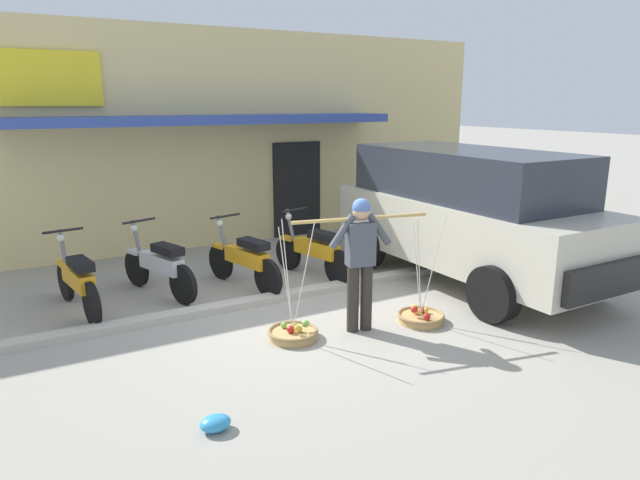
% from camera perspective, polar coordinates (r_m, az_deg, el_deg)
% --- Properties ---
extents(ground_plane, '(90.00, 90.00, 0.00)m').
position_cam_1_polar(ground_plane, '(7.73, -1.60, -7.57)').
color(ground_plane, '#9E998C').
extents(sidewalk_curb, '(20.00, 0.24, 0.10)m').
position_cam_1_polar(sidewalk_curb, '(8.30, -3.86, -5.69)').
color(sidewalk_curb, '#BAB4A5').
rests_on(sidewalk_curb, ground).
extents(fruit_vendor, '(1.72, 0.39, 1.70)m').
position_cam_1_polar(fruit_vendor, '(6.94, 4.11, -1.61)').
color(fruit_vendor, '#2D2823').
rests_on(fruit_vendor, ground).
extents(fruit_basket_left_side, '(0.63, 0.63, 1.45)m').
position_cam_1_polar(fruit_basket_left_side, '(6.98, -2.74, -9.35)').
color(fruit_basket_left_side, tan).
rests_on(fruit_basket_left_side, ground).
extents(fruit_basket_right_side, '(0.63, 0.63, 1.45)m').
position_cam_1_polar(fruit_basket_right_side, '(7.58, 10.16, -7.62)').
color(fruit_basket_right_side, tan).
rests_on(fruit_basket_right_side, ground).
extents(motorcycle_nearest_shop, '(0.54, 1.81, 1.09)m').
position_cam_1_polar(motorcycle_nearest_shop, '(8.35, -23.38, -3.83)').
color(motorcycle_nearest_shop, black).
rests_on(motorcycle_nearest_shop, ground).
extents(motorcycle_second_in_row, '(0.74, 1.75, 1.09)m').
position_cam_1_polar(motorcycle_second_in_row, '(8.68, -15.97, -2.54)').
color(motorcycle_second_in_row, black).
rests_on(motorcycle_second_in_row, ground).
extents(motorcycle_third_in_row, '(0.64, 1.78, 1.09)m').
position_cam_1_polar(motorcycle_third_in_row, '(8.75, -7.68, -2.00)').
color(motorcycle_third_in_row, black).
rests_on(motorcycle_third_in_row, ground).
extents(motorcycle_end_of_row, '(0.62, 1.79, 1.09)m').
position_cam_1_polar(motorcycle_end_of_row, '(9.17, -0.63, -1.13)').
color(motorcycle_end_of_row, black).
rests_on(motorcycle_end_of_row, ground).
extents(parked_truck, '(2.20, 4.83, 2.10)m').
position_cam_1_polar(parked_truck, '(9.21, 14.82, 2.80)').
color(parked_truck, beige).
rests_on(parked_truck, ground).
extents(storefront_building, '(13.00, 6.00, 4.20)m').
position_cam_1_polar(storefront_building, '(13.62, -14.79, 10.38)').
color(storefront_building, '#DBC684').
rests_on(storefront_building, ground).
extents(plastic_litter_bag, '(0.28, 0.22, 0.14)m').
position_cam_1_polar(plastic_litter_bag, '(5.29, -10.56, -17.80)').
color(plastic_litter_bag, '#3393D1').
rests_on(plastic_litter_bag, ground).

